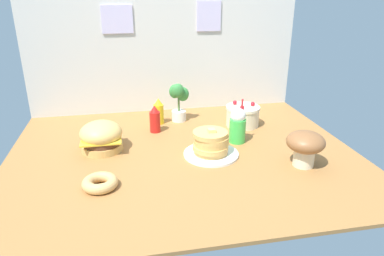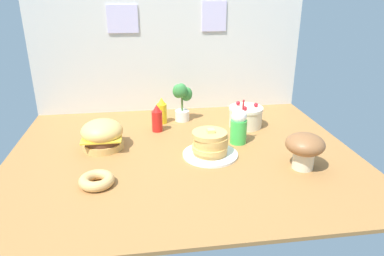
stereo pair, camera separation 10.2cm
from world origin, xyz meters
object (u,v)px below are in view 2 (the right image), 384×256
(mustard_bottle, at_px, (162,111))
(pancake_stack, at_px, (210,145))
(layer_cake, at_px, (246,117))
(donut_pink_glaze, at_px, (97,180))
(potted_plant, at_px, (182,100))
(ketchup_bottle, at_px, (157,119))
(mushroom_stool, at_px, (305,147))
(burger, at_px, (102,135))
(cream_soda_cup, at_px, (239,126))

(mustard_bottle, bearing_deg, pancake_stack, -67.07)
(layer_cake, height_order, donut_pink_glaze, layer_cake)
(mustard_bottle, relative_size, potted_plant, 0.66)
(layer_cake, height_order, potted_plant, potted_plant)
(potted_plant, bearing_deg, donut_pink_glaze, -121.83)
(ketchup_bottle, bearing_deg, potted_plant, 43.14)
(pancake_stack, height_order, potted_plant, potted_plant)
(layer_cake, xyz_separation_m, mushroom_stool, (0.14, -0.67, 0.05))
(burger, distance_m, mustard_bottle, 0.56)
(mushroom_stool, bearing_deg, burger, 159.07)
(burger, distance_m, ketchup_bottle, 0.43)
(ketchup_bottle, height_order, mustard_bottle, same)
(donut_pink_glaze, bearing_deg, potted_plant, 58.17)
(pancake_stack, distance_m, donut_pink_glaze, 0.70)
(mustard_bottle, bearing_deg, donut_pink_glaze, -114.64)
(donut_pink_glaze, xyz_separation_m, potted_plant, (0.55, 0.89, 0.13))
(mustard_bottle, height_order, cream_soda_cup, cream_soda_cup)
(layer_cake, relative_size, donut_pink_glaze, 1.34)
(ketchup_bottle, height_order, potted_plant, potted_plant)
(burger, bearing_deg, layer_cake, 13.14)
(burger, xyz_separation_m, ketchup_bottle, (0.36, 0.24, 0.00))
(ketchup_bottle, xyz_separation_m, mushroom_stool, (0.78, -0.67, 0.04))
(burger, distance_m, cream_soda_cup, 0.87)
(ketchup_bottle, distance_m, cream_soda_cup, 0.59)
(mustard_bottle, height_order, mushroom_stool, mushroom_stool)
(layer_cake, distance_m, ketchup_bottle, 0.64)
(mustard_bottle, bearing_deg, burger, -135.37)
(ketchup_bottle, xyz_separation_m, potted_plant, (0.20, 0.19, 0.07))
(mushroom_stool, bearing_deg, potted_plant, 124.18)
(pancake_stack, height_order, layer_cake, layer_cake)
(donut_pink_glaze, height_order, potted_plant, potted_plant)
(ketchup_bottle, relative_size, donut_pink_glaze, 1.08)
(burger, xyz_separation_m, cream_soda_cup, (0.87, -0.04, 0.03))
(layer_cake, xyz_separation_m, ketchup_bottle, (-0.64, 0.00, 0.02))
(mushroom_stool, bearing_deg, ketchup_bottle, 139.41)
(pancake_stack, relative_size, mushroom_stool, 1.55)
(cream_soda_cup, bearing_deg, layer_cake, 64.96)
(layer_cake, bearing_deg, mustard_bottle, 164.98)
(ketchup_bottle, bearing_deg, layer_cake, -0.23)
(layer_cake, xyz_separation_m, mustard_bottle, (-0.60, 0.16, 0.02))
(cream_soda_cup, relative_size, mushroom_stool, 1.36)
(ketchup_bottle, distance_m, mushroom_stool, 1.03)
(mustard_bottle, xyz_separation_m, cream_soda_cup, (0.47, -0.44, 0.02))
(potted_plant, bearing_deg, mushroom_stool, -55.82)
(mushroom_stool, bearing_deg, donut_pink_glaze, -178.65)
(burger, height_order, ketchup_bottle, ketchup_bottle)
(donut_pink_glaze, relative_size, mushroom_stool, 0.85)
(mustard_bottle, relative_size, mushroom_stool, 0.91)
(cream_soda_cup, height_order, mushroom_stool, cream_soda_cup)
(potted_plant, bearing_deg, mustard_bottle, -169.41)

